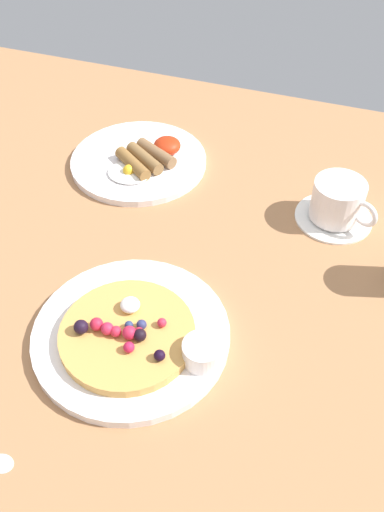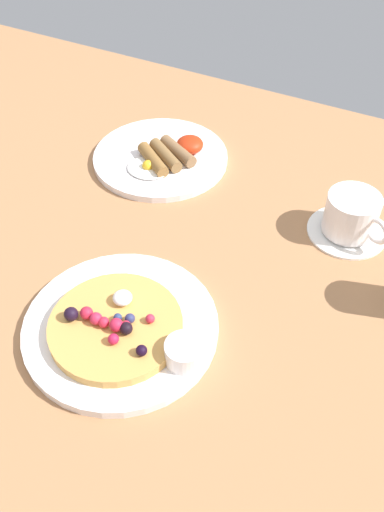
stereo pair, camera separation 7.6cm
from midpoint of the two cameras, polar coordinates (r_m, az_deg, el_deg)
The scene contains 8 objects.
ground_plane at distance 82.14cm, azimuth -0.85°, elevation -2.38°, with size 170.10×112.05×3.00cm, color #A6734A.
pancake_plate at distance 73.84cm, azimuth -4.40°, elevation -7.43°, with size 25.79×25.79×1.38cm, color white.
pancake_with_berries at distance 72.06cm, azimuth -4.92°, elevation -7.30°, with size 17.43×17.43×3.27cm.
syrup_ramekin at distance 68.63cm, azimuth 2.40°, elevation -10.04°, with size 4.90×4.90×2.99cm.
breakfast_plate at distance 101.16cm, azimuth -1.09°, elevation 10.00°, with size 24.09×24.09×1.22cm, color white.
fried_breakfast at distance 99.09cm, azimuth -0.10°, elevation 10.33°, with size 11.03×13.93×2.87cm.
coffee_saucer at distance 90.93cm, azimuth 17.93°, elevation 2.37°, with size 12.32×12.32×0.75cm, color white.
coffee_cup at distance 88.52cm, azimuth 18.53°, elevation 4.03°, with size 10.58×8.12×6.33cm.
Camera 2 is at (29.58, -46.83, 59.58)cm, focal length 38.94 mm.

